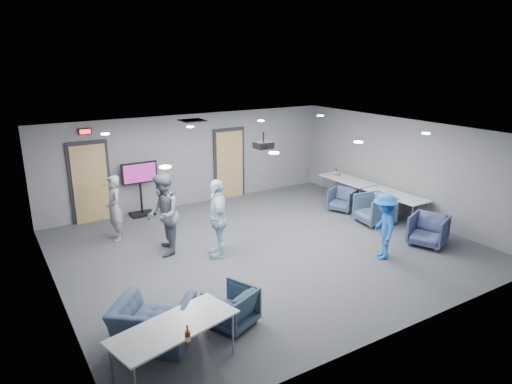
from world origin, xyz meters
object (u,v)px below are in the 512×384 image
person_d (384,226)px  table_right_a (347,180)px  bottle_front (188,338)px  projector (263,145)px  chair_right_a (343,200)px  person_c (218,218)px  chair_right_b (375,209)px  table_right_b (396,196)px  chair_front_a (231,307)px  chair_front_b (153,324)px  table_front_left (174,328)px  bottle_right (336,172)px  tv_stand (140,186)px  person_a (114,208)px  person_b (163,215)px  chair_right_c (428,230)px

person_d → table_right_a: size_ratio=0.80×
bottle_front → projector: size_ratio=0.75×
person_d → table_right_a: bearing=-178.4°
chair_right_a → table_right_a: 0.91m
person_c → chair_right_b: (4.49, -0.36, -0.49)m
table_right_b → bottle_front: (-7.46, -3.22, 0.15)m
chair_front_a → chair_front_b: size_ratio=0.65×
person_d → table_right_a: 4.03m
table_front_left → projector: size_ratio=4.99×
table_front_left → bottle_right: (7.44, 5.14, 0.15)m
chair_right_b → bottle_front: bearing=-55.3°
tv_stand → bottle_right: bearing=-15.7°
chair_front_a → person_a: bearing=-105.7°
person_b → chair_front_b: size_ratio=1.66×
chair_front_b → bottle_right: 8.70m
person_c → table_right_a: bearing=125.2°
chair_front_a → bottle_right: bearing=-166.8°
table_right_a → tv_stand: size_ratio=1.22×
person_b → table_front_left: (-1.32, -3.91, -0.25)m
chair_right_b → chair_front_a: 6.00m
bottle_right → tv_stand: tv_stand is taller
chair_right_b → table_front_left: 7.37m
chair_front_b → tv_stand: bearing=-65.8°
chair_front_b → table_right_b: chair_front_b is taller
person_b → chair_right_a: 5.51m
chair_right_a → chair_front_b: chair_front_b is taller
chair_right_b → projector: 3.89m
chair_front_b → bottle_front: 1.35m
person_c → tv_stand: bearing=-151.0°
chair_front_b → table_right_a: size_ratio=0.61×
chair_right_a → bottle_right: bottle_right is taller
person_a → bottle_front: person_a is taller
chair_right_a → bottle_right: size_ratio=2.58×
person_b → table_right_b: size_ratio=1.04×
chair_right_a → bottle_front: bearing=-79.7°
person_a → person_d: person_a is taller
chair_front_a → tv_stand: tv_stand is taller
chair_front_b → table_right_b: size_ratio=0.63×
person_c → chair_right_b: bearing=105.2°
chair_right_c → chair_front_b: 6.86m
projector → chair_front_b: bearing=-148.5°
person_b → chair_right_a: bearing=112.5°
chair_right_a → chair_front_b: 7.62m
person_c → bottle_front: size_ratio=6.06×
person_a → chair_right_a: size_ratio=2.24×
bottle_front → bottle_right: bearing=37.2°
table_right_b → person_d: bearing=126.2°
person_a → person_d: bearing=48.8°
person_d → person_b: bearing=-91.3°
chair_right_a → chair_right_c: chair_right_c is taller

